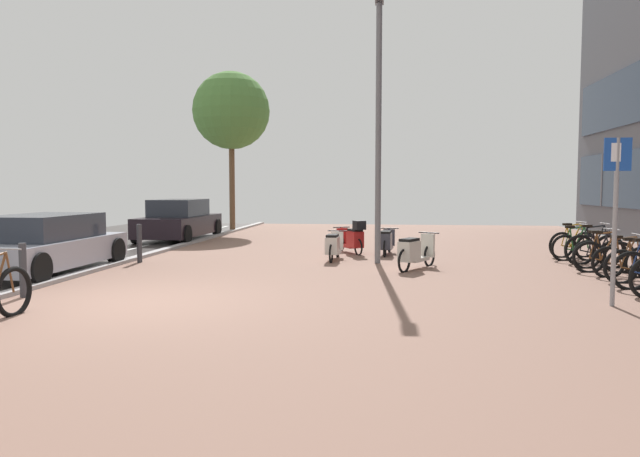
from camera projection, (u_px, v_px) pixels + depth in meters
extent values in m
cube|color=#896455|center=(444.00, 312.00, 8.56)|extent=(14.40, 40.00, 0.05)
cube|color=#575860|center=(603.00, 180.00, 22.20)|extent=(0.10, 0.12, 2.01)
torus|color=black|center=(14.00, 292.00, 8.25)|extent=(0.12, 0.74, 0.74)
cylinder|color=brown|center=(10.00, 272.00, 8.17)|extent=(0.04, 0.16, 0.59)
cylinder|color=#ADADB2|center=(6.00, 249.00, 8.09)|extent=(0.48, 0.05, 0.02)
torus|color=black|center=(631.00, 271.00, 10.32)|extent=(0.73, 0.13, 0.73)
cylinder|color=navy|center=(638.00, 273.00, 10.32)|extent=(0.26, 0.05, 0.08)
cylinder|color=navy|center=(636.00, 257.00, 10.30)|extent=(0.17, 0.04, 0.53)
torus|color=black|center=(621.00, 267.00, 10.99)|extent=(0.69, 0.15, 0.69)
cylinder|color=brown|center=(632.00, 255.00, 10.97)|extent=(0.14, 0.05, 0.55)
cylinder|color=brown|center=(640.00, 240.00, 10.95)|extent=(0.39, 0.08, 0.08)
cylinder|color=brown|center=(627.00, 268.00, 10.99)|extent=(0.25, 0.06, 0.07)
cylinder|color=brown|center=(625.00, 254.00, 10.97)|extent=(0.17, 0.04, 0.50)
cube|color=black|center=(629.00, 239.00, 10.95)|extent=(0.23, 0.11, 0.06)
torus|color=black|center=(608.00, 263.00, 11.70)|extent=(0.68, 0.07, 0.68)
cylinder|color=brown|center=(629.00, 251.00, 11.64)|extent=(0.31, 0.04, 0.59)
cylinder|color=brown|center=(619.00, 252.00, 11.66)|extent=(0.14, 0.04, 0.54)
cylinder|color=brown|center=(627.00, 238.00, 11.63)|extent=(0.39, 0.04, 0.08)
cylinder|color=brown|center=(615.00, 264.00, 11.69)|extent=(0.25, 0.03, 0.07)
cylinder|color=brown|center=(612.00, 251.00, 11.68)|extent=(0.16, 0.03, 0.49)
cylinder|color=brown|center=(639.00, 250.00, 11.61)|extent=(0.14, 0.03, 0.54)
cube|color=black|center=(617.00, 237.00, 11.65)|extent=(0.22, 0.09, 0.06)
cylinder|color=#ADADB2|center=(637.00, 234.00, 11.60)|extent=(0.03, 0.48, 0.02)
torus|color=black|center=(589.00, 258.00, 12.39)|extent=(0.71, 0.08, 0.71)
torus|color=black|center=(620.00, 258.00, 12.33)|extent=(0.71, 0.08, 0.71)
cylinder|color=brown|center=(608.00, 246.00, 12.34)|extent=(0.31, 0.04, 0.62)
cylinder|color=brown|center=(599.00, 247.00, 12.36)|extent=(0.14, 0.04, 0.57)
cylinder|color=brown|center=(606.00, 233.00, 12.32)|extent=(0.38, 0.04, 0.08)
cylinder|color=brown|center=(595.00, 259.00, 12.38)|extent=(0.24, 0.03, 0.08)
cylinder|color=brown|center=(593.00, 246.00, 12.37)|extent=(0.16, 0.03, 0.52)
cylinder|color=brown|center=(617.00, 245.00, 12.32)|extent=(0.14, 0.03, 0.57)
cube|color=black|center=(597.00, 232.00, 12.34)|extent=(0.22, 0.09, 0.06)
cylinder|color=#ADADB2|center=(615.00, 229.00, 12.30)|extent=(0.03, 0.48, 0.02)
torus|color=black|center=(587.00, 255.00, 13.01)|extent=(0.68, 0.18, 0.68)
torus|color=black|center=(613.00, 255.00, 13.04)|extent=(0.68, 0.18, 0.68)
cylinder|color=black|center=(603.00, 244.00, 13.01)|extent=(0.31, 0.09, 0.60)
cylinder|color=black|center=(595.00, 245.00, 13.01)|extent=(0.14, 0.06, 0.54)
cylinder|color=black|center=(601.00, 232.00, 12.99)|extent=(0.38, 0.10, 0.08)
cylinder|color=black|center=(592.00, 256.00, 13.02)|extent=(0.24, 0.07, 0.07)
cylinder|color=black|center=(590.00, 244.00, 13.00)|extent=(0.16, 0.05, 0.50)
cylinder|color=black|center=(611.00, 243.00, 13.02)|extent=(0.14, 0.05, 0.54)
cube|color=black|center=(593.00, 232.00, 12.98)|extent=(0.23, 0.13, 0.06)
cylinder|color=#ADADB2|center=(610.00, 229.00, 13.00)|extent=(0.10, 0.48, 0.02)
torus|color=black|center=(580.00, 250.00, 13.70)|extent=(0.75, 0.15, 0.75)
torus|color=black|center=(609.00, 250.00, 13.69)|extent=(0.75, 0.15, 0.75)
cylinder|color=black|center=(598.00, 239.00, 13.67)|extent=(0.34, 0.07, 0.66)
cylinder|color=black|center=(589.00, 240.00, 13.68)|extent=(0.15, 0.05, 0.60)
cylinder|color=black|center=(596.00, 227.00, 13.65)|extent=(0.42, 0.08, 0.09)
cylinder|color=black|center=(585.00, 251.00, 13.70)|extent=(0.27, 0.05, 0.08)
cylinder|color=black|center=(583.00, 239.00, 13.68)|extent=(0.18, 0.04, 0.55)
cylinder|color=black|center=(607.00, 238.00, 13.67)|extent=(0.16, 0.05, 0.60)
cube|color=black|center=(587.00, 226.00, 13.66)|extent=(0.23, 0.11, 0.06)
cylinder|color=#ADADB2|center=(605.00, 223.00, 13.65)|extent=(0.07, 0.48, 0.02)
torus|color=black|center=(564.00, 248.00, 14.38)|extent=(0.69, 0.20, 0.69)
torus|color=black|center=(588.00, 248.00, 14.43)|extent=(0.69, 0.20, 0.69)
cylinder|color=#2D6934|center=(579.00, 238.00, 14.39)|extent=(0.31, 0.10, 0.60)
cylinder|color=#2D6934|center=(572.00, 239.00, 14.38)|extent=(0.14, 0.06, 0.55)
cylinder|color=#2D6934|center=(577.00, 228.00, 14.37)|extent=(0.38, 0.11, 0.08)
cylinder|color=#2D6934|center=(569.00, 249.00, 14.39)|extent=(0.24, 0.08, 0.07)
cylinder|color=#2D6934|center=(567.00, 238.00, 14.37)|extent=(0.16, 0.06, 0.50)
cylinder|color=#2D6934|center=(586.00, 237.00, 14.41)|extent=(0.15, 0.06, 0.55)
cube|color=black|center=(570.00, 227.00, 14.35)|extent=(0.23, 0.13, 0.06)
cylinder|color=#ADADB2|center=(585.00, 225.00, 14.38)|extent=(0.12, 0.48, 0.02)
torus|color=black|center=(562.00, 245.00, 15.02)|extent=(0.70, 0.25, 0.71)
torus|color=black|center=(585.00, 245.00, 15.12)|extent=(0.70, 0.25, 0.71)
cylinder|color=#BE8C1D|center=(576.00, 235.00, 15.06)|extent=(0.32, 0.12, 0.62)
cylinder|color=#BE8C1D|center=(569.00, 236.00, 15.03)|extent=(0.14, 0.07, 0.57)
cylinder|color=#BE8C1D|center=(574.00, 225.00, 15.03)|extent=(0.39, 0.14, 0.08)
cylinder|color=#BE8C1D|center=(566.00, 246.00, 15.04)|extent=(0.25, 0.09, 0.08)
cylinder|color=#BE8C1D|center=(564.00, 236.00, 15.01)|extent=(0.17, 0.07, 0.52)
cylinder|color=#BE8C1D|center=(583.00, 234.00, 15.09)|extent=(0.15, 0.07, 0.56)
cube|color=black|center=(567.00, 224.00, 15.00)|extent=(0.24, 0.14, 0.06)
cylinder|color=#ADADB2|center=(581.00, 222.00, 15.06)|extent=(0.15, 0.47, 0.02)
torus|color=black|center=(358.00, 247.00, 15.60)|extent=(0.27, 0.44, 0.47)
torus|color=black|center=(341.00, 243.00, 16.69)|extent=(0.27, 0.44, 0.47)
cube|color=red|center=(349.00, 246.00, 16.14)|extent=(0.56, 0.71, 0.08)
cube|color=red|center=(355.00, 239.00, 15.78)|extent=(0.51, 0.60, 0.44)
cube|color=black|center=(355.00, 230.00, 15.76)|extent=(0.45, 0.54, 0.06)
cylinder|color=red|center=(341.00, 235.00, 16.65)|extent=(0.12, 0.14, 0.48)
cube|color=red|center=(342.00, 236.00, 16.58)|extent=(0.32, 0.22, 0.47)
cylinder|color=black|center=(341.00, 227.00, 16.61)|extent=(0.47, 0.27, 0.03)
cube|color=black|center=(359.00, 225.00, 15.51)|extent=(0.38, 0.38, 0.24)
torus|color=black|center=(404.00, 261.00, 12.45)|extent=(0.31, 0.50, 0.54)
torus|color=black|center=(429.00, 255.00, 13.46)|extent=(0.31, 0.50, 0.54)
cube|color=beige|center=(417.00, 259.00, 12.96)|extent=(0.59, 0.75, 0.08)
cube|color=beige|center=(409.00, 251.00, 12.62)|extent=(0.53, 0.63, 0.44)
cube|color=black|center=(409.00, 240.00, 12.60)|extent=(0.47, 0.56, 0.06)
cylinder|color=beige|center=(429.00, 244.00, 13.42)|extent=(0.12, 0.14, 0.54)
cube|color=beige|center=(428.00, 245.00, 13.36)|extent=(0.32, 0.23, 0.53)
cylinder|color=black|center=(429.00, 233.00, 13.38)|extent=(0.47, 0.28, 0.03)
torus|color=black|center=(331.00, 254.00, 14.01)|extent=(0.07, 0.48, 0.48)
torus|color=black|center=(338.00, 249.00, 15.19)|extent=(0.07, 0.48, 0.48)
cube|color=silver|center=(335.00, 252.00, 14.60)|extent=(0.31, 0.68, 0.08)
cube|color=silver|center=(332.00, 245.00, 14.21)|extent=(0.33, 0.54, 0.42)
cube|color=black|center=(332.00, 236.00, 14.19)|extent=(0.28, 0.49, 0.06)
cylinder|color=silver|center=(338.00, 240.00, 15.15)|extent=(0.08, 0.12, 0.48)
cube|color=silver|center=(337.00, 241.00, 15.07)|extent=(0.32, 0.10, 0.48)
cylinder|color=black|center=(338.00, 231.00, 15.11)|extent=(0.52, 0.05, 0.03)
torus|color=black|center=(385.00, 249.00, 15.18)|extent=(0.10, 0.47, 0.47)
torus|color=black|center=(389.00, 245.00, 16.31)|extent=(0.10, 0.47, 0.47)
cube|color=#32343F|center=(387.00, 247.00, 15.74)|extent=(0.35, 0.68, 0.08)
cube|color=#32343F|center=(386.00, 241.00, 15.37)|extent=(0.35, 0.54, 0.42)
cube|color=black|center=(386.00, 232.00, 15.35)|extent=(0.31, 0.49, 0.06)
cylinder|color=#32343F|center=(389.00, 237.00, 16.27)|extent=(0.08, 0.13, 0.47)
cube|color=#32343F|center=(389.00, 237.00, 16.19)|extent=(0.33, 0.11, 0.47)
cylinder|color=black|center=(389.00, 228.00, 16.22)|extent=(0.52, 0.08, 0.03)
cube|color=#9FA1AF|center=(43.00, 252.00, 12.38)|extent=(1.84, 4.12, 0.55)
cube|color=#282D38|center=(44.00, 227.00, 12.39)|extent=(1.54, 2.48, 0.52)
cylinder|color=black|center=(47.00, 250.00, 14.01)|extent=(0.20, 0.62, 0.62)
cylinder|color=black|center=(116.00, 251.00, 13.81)|extent=(0.20, 0.62, 0.62)
cylinder|color=black|center=(39.00, 269.00, 10.76)|extent=(0.20, 0.62, 0.62)
cube|color=black|center=(180.00, 225.00, 20.33)|extent=(1.76, 4.39, 0.65)
cube|color=#282D38|center=(179.00, 208.00, 20.26)|extent=(1.48, 2.30, 0.59)
cylinder|color=black|center=(174.00, 227.00, 22.10)|extent=(0.20, 0.62, 0.62)
cylinder|color=black|center=(217.00, 227.00, 21.90)|extent=(0.20, 0.62, 0.62)
cylinder|color=black|center=(136.00, 234.00, 18.79)|extent=(0.20, 0.62, 0.62)
cylinder|color=black|center=(186.00, 235.00, 18.59)|extent=(0.20, 0.62, 0.62)
cylinder|color=gray|center=(615.00, 223.00, 8.82)|extent=(0.07, 0.07, 2.58)
cube|color=#1C4BAC|center=(618.00, 154.00, 8.73)|extent=(0.40, 0.02, 0.50)
cube|color=white|center=(616.00, 152.00, 8.72)|extent=(0.14, 0.01, 0.28)
cylinder|color=slate|center=(378.00, 135.00, 13.73)|extent=(0.14, 0.14, 6.13)
cylinder|color=brown|center=(232.00, 185.00, 23.95)|extent=(0.23, 0.23, 3.87)
sphere|color=#51833C|center=(231.00, 111.00, 23.73)|extent=(3.16, 3.16, 3.16)
cylinder|color=#38383D|center=(23.00, 270.00, 9.59)|extent=(0.12, 0.12, 0.91)
cylinder|color=#38383D|center=(139.00, 243.00, 14.06)|extent=(0.12, 0.12, 0.93)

